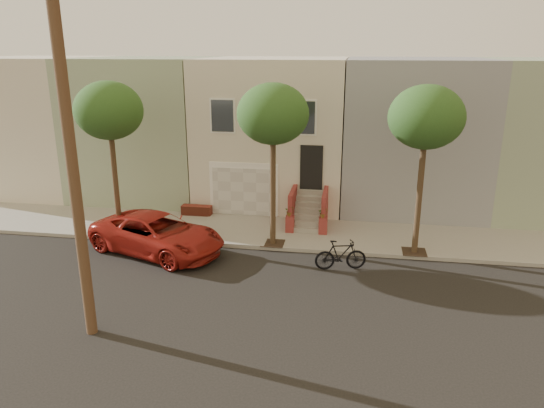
# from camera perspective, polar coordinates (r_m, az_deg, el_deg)

# --- Properties ---
(ground) EXTENTS (90.00, 90.00, 0.00)m
(ground) POSITION_cam_1_polar(r_m,az_deg,el_deg) (17.10, -5.39, -9.47)
(ground) COLOR black
(ground) RESTS_ON ground
(sidewalk) EXTENTS (40.00, 3.70, 0.15)m
(sidewalk) POSITION_cam_1_polar(r_m,az_deg,el_deg) (21.86, -1.88, -3.08)
(sidewalk) COLOR gray
(sidewalk) RESTS_ON ground
(house_row) EXTENTS (33.10, 11.70, 7.00)m
(house_row) POSITION_cam_1_polar(r_m,az_deg,el_deg) (26.55, 0.51, 8.55)
(house_row) COLOR beige
(house_row) RESTS_ON sidewalk
(tree_left) EXTENTS (2.70, 2.57, 6.30)m
(tree_left) POSITION_cam_1_polar(r_m,az_deg,el_deg) (21.08, -17.89, 9.87)
(tree_left) COLOR #2D2116
(tree_left) RESTS_ON sidewalk
(tree_mid) EXTENTS (2.70, 2.57, 6.30)m
(tree_mid) POSITION_cam_1_polar(r_m,az_deg,el_deg) (19.04, 0.10, 9.98)
(tree_mid) COLOR #2D2116
(tree_mid) RESTS_ON sidewalk
(tree_right) EXTENTS (2.70, 2.57, 6.30)m
(tree_right) POSITION_cam_1_polar(r_m,az_deg,el_deg) (18.96, 16.97, 9.21)
(tree_right) COLOR #2D2116
(tree_right) RESTS_ON sidewalk
(utility_pole) EXTENTS (23.60, 1.22, 10.00)m
(utility_pole) POSITION_cam_1_polar(r_m,az_deg,el_deg) (12.46, 27.75, 3.74)
(utility_pole) COLOR #4C3423
(utility_pole) RESTS_ON ground
(pickup_truck) EXTENTS (5.97, 4.24, 1.51)m
(pickup_truck) POSITION_cam_1_polar(r_m,az_deg,el_deg) (20.10, -12.79, -3.31)
(pickup_truck) COLOR maroon
(pickup_truck) RESTS_ON ground
(motorcycle) EXTENTS (1.93, 0.94, 1.12)m
(motorcycle) POSITION_cam_1_polar(r_m,az_deg,el_deg) (18.36, 7.73, -5.69)
(motorcycle) COLOR black
(motorcycle) RESTS_ON ground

